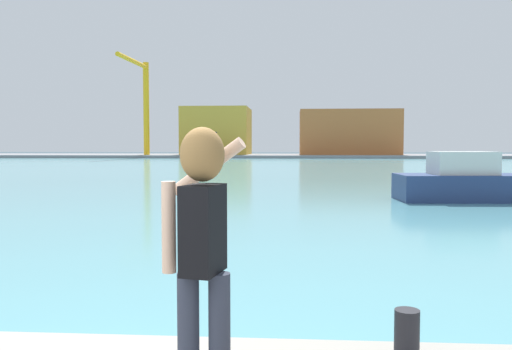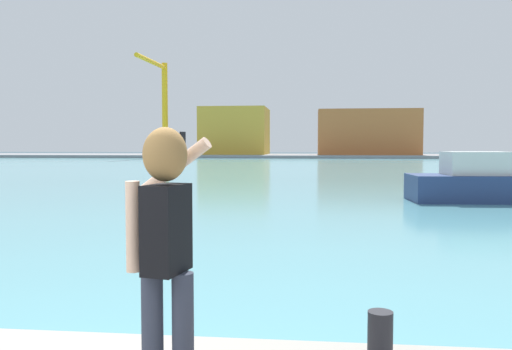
{
  "view_description": "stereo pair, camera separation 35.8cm",
  "coord_description": "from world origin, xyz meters",
  "px_view_note": "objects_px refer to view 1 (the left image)",
  "views": [
    {
      "loc": [
        1.64,
        -2.31,
        2.12
      ],
      "look_at": [
        0.98,
        7.04,
        1.59
      ],
      "focal_mm": 36.59,
      "sensor_mm": 36.0,
      "label": 1
    },
    {
      "loc": [
        1.99,
        -2.27,
        2.12
      ],
      "look_at": [
        0.98,
        7.04,
        1.59
      ],
      "focal_mm": 36.59,
      "sensor_mm": 36.0,
      "label": 2
    }
  ],
  "objects_px": {
    "boat_moored": "(479,183)",
    "warehouse_right": "(349,132)",
    "person_photographer": "(202,234)",
    "harbor_bollard": "(407,335)",
    "port_crane": "(143,96)",
    "warehouse_left": "(217,131)"
  },
  "relations": [
    {
      "from": "warehouse_left",
      "to": "port_crane",
      "type": "height_order",
      "value": "port_crane"
    },
    {
      "from": "boat_moored",
      "to": "warehouse_right",
      "type": "bearing_deg",
      "value": 84.75
    },
    {
      "from": "boat_moored",
      "to": "warehouse_right",
      "type": "xyz_separation_m",
      "value": [
        2.94,
        73.64,
        3.74
      ]
    },
    {
      "from": "harbor_bollard",
      "to": "boat_moored",
      "type": "bearing_deg",
      "value": 69.18
    },
    {
      "from": "person_photographer",
      "to": "harbor_bollard",
      "type": "xyz_separation_m",
      "value": [
        1.44,
        0.71,
        -0.87
      ]
    },
    {
      "from": "person_photographer",
      "to": "warehouse_left",
      "type": "bearing_deg",
      "value": 20.12
    },
    {
      "from": "boat_moored",
      "to": "warehouse_left",
      "type": "relative_size",
      "value": 0.54
    },
    {
      "from": "person_photographer",
      "to": "harbor_bollard",
      "type": "distance_m",
      "value": 1.82
    },
    {
      "from": "harbor_bollard",
      "to": "warehouse_left",
      "type": "bearing_deg",
      "value": 99.1
    },
    {
      "from": "boat_moored",
      "to": "port_crane",
      "type": "distance_m",
      "value": 74.51
    },
    {
      "from": "person_photographer",
      "to": "warehouse_left",
      "type": "xyz_separation_m",
      "value": [
        -13.3,
        92.76,
        3.19
      ]
    },
    {
      "from": "boat_moored",
      "to": "port_crane",
      "type": "bearing_deg",
      "value": 112.99
    },
    {
      "from": "boat_moored",
      "to": "warehouse_right",
      "type": "distance_m",
      "value": 73.79
    },
    {
      "from": "harbor_bollard",
      "to": "port_crane",
      "type": "bearing_deg",
      "value": 107.47
    },
    {
      "from": "port_crane",
      "to": "harbor_bollard",
      "type": "bearing_deg",
      "value": -72.53
    },
    {
      "from": "person_photographer",
      "to": "boat_moored",
      "type": "relative_size",
      "value": 0.27
    },
    {
      "from": "warehouse_right",
      "to": "harbor_bollard",
      "type": "bearing_deg",
      "value": -95.82
    },
    {
      "from": "harbor_bollard",
      "to": "boat_moored",
      "type": "relative_size",
      "value": 0.06
    },
    {
      "from": "person_photographer",
      "to": "harbor_bollard",
      "type": "relative_size",
      "value": 4.49
    },
    {
      "from": "boat_moored",
      "to": "warehouse_left",
      "type": "xyz_separation_m",
      "value": [
        -20.98,
        75.64,
        4.06
      ]
    },
    {
      "from": "warehouse_right",
      "to": "port_crane",
      "type": "xyz_separation_m",
      "value": [
        -35.26,
        -7.22,
        6.04
      ]
    },
    {
      "from": "warehouse_right",
      "to": "port_crane",
      "type": "bearing_deg",
      "value": -168.43
    }
  ]
}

